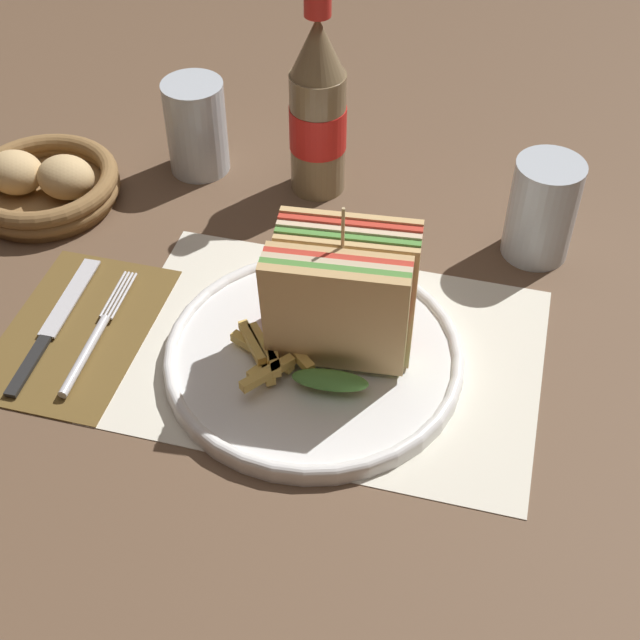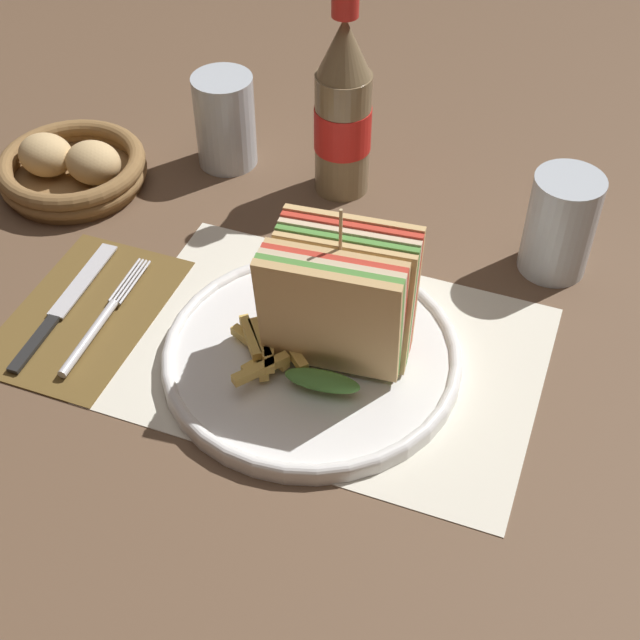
{
  "view_description": "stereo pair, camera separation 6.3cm",
  "coord_description": "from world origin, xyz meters",
  "px_view_note": "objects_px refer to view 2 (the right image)",
  "views": [
    {
      "loc": [
        0.15,
        -0.56,
        0.63
      ],
      "look_at": [
        0.0,
        0.02,
        0.04
      ],
      "focal_mm": 50.0,
      "sensor_mm": 36.0,
      "label": 1
    },
    {
      "loc": [
        0.21,
        -0.54,
        0.63
      ],
      "look_at": [
        0.0,
        0.02,
        0.04
      ],
      "focal_mm": 50.0,
      "sensor_mm": 36.0,
      "label": 2
    }
  ],
  "objects_px": {
    "club_sandwich": "(339,304)",
    "coke_bottle_near": "(343,112)",
    "plate_main": "(313,356)",
    "knife": "(63,306)",
    "bread_basket": "(72,168)",
    "glass_far": "(225,121)",
    "glass_near": "(559,231)",
    "fork": "(98,325)"
  },
  "relations": [
    {
      "from": "club_sandwich",
      "to": "coke_bottle_near",
      "type": "xyz_separation_m",
      "value": [
        -0.09,
        0.27,
        0.02
      ]
    },
    {
      "from": "plate_main",
      "to": "knife",
      "type": "relative_size",
      "value": 1.46
    },
    {
      "from": "plate_main",
      "to": "coke_bottle_near",
      "type": "xyz_separation_m",
      "value": [
        -0.07,
        0.28,
        0.09
      ]
    },
    {
      "from": "plate_main",
      "to": "club_sandwich",
      "type": "height_order",
      "value": "club_sandwich"
    },
    {
      "from": "bread_basket",
      "to": "glass_far",
      "type": "bearing_deg",
      "value": 35.54
    },
    {
      "from": "club_sandwich",
      "to": "glass_near",
      "type": "relative_size",
      "value": 1.48
    },
    {
      "from": "club_sandwich",
      "to": "fork",
      "type": "relative_size",
      "value": 0.97
    },
    {
      "from": "fork",
      "to": "coke_bottle_near",
      "type": "relative_size",
      "value": 0.73
    },
    {
      "from": "club_sandwich",
      "to": "knife",
      "type": "height_order",
      "value": "club_sandwich"
    },
    {
      "from": "fork",
      "to": "glass_far",
      "type": "relative_size",
      "value": 1.53
    },
    {
      "from": "glass_near",
      "to": "bread_basket",
      "type": "relative_size",
      "value": 0.66
    },
    {
      "from": "plate_main",
      "to": "bread_basket",
      "type": "xyz_separation_m",
      "value": [
        -0.37,
        0.17,
        0.01
      ]
    },
    {
      "from": "glass_far",
      "to": "bread_basket",
      "type": "height_order",
      "value": "glass_far"
    },
    {
      "from": "bread_basket",
      "to": "knife",
      "type": "bearing_deg",
      "value": -61.49
    },
    {
      "from": "plate_main",
      "to": "glass_far",
      "type": "bearing_deg",
      "value": 127.8
    },
    {
      "from": "plate_main",
      "to": "fork",
      "type": "xyz_separation_m",
      "value": [
        -0.21,
        -0.03,
        -0.0
      ]
    },
    {
      "from": "club_sandwich",
      "to": "glass_near",
      "type": "distance_m",
      "value": 0.27
    },
    {
      "from": "plate_main",
      "to": "club_sandwich",
      "type": "xyz_separation_m",
      "value": [
        0.02,
        0.01,
        0.07
      ]
    },
    {
      "from": "knife",
      "to": "plate_main",
      "type": "bearing_deg",
      "value": 2.19
    },
    {
      "from": "coke_bottle_near",
      "to": "glass_near",
      "type": "distance_m",
      "value": 0.27
    },
    {
      "from": "glass_near",
      "to": "glass_far",
      "type": "distance_m",
      "value": 0.41
    },
    {
      "from": "glass_near",
      "to": "glass_far",
      "type": "height_order",
      "value": "same"
    },
    {
      "from": "club_sandwich",
      "to": "coke_bottle_near",
      "type": "distance_m",
      "value": 0.29
    },
    {
      "from": "knife",
      "to": "coke_bottle_near",
      "type": "xyz_separation_m",
      "value": [
        0.19,
        0.3,
        0.1
      ]
    },
    {
      "from": "club_sandwich",
      "to": "bread_basket",
      "type": "relative_size",
      "value": 0.97
    },
    {
      "from": "plate_main",
      "to": "bread_basket",
      "type": "distance_m",
      "value": 0.41
    },
    {
      "from": "club_sandwich",
      "to": "fork",
      "type": "bearing_deg",
      "value": -170.44
    },
    {
      "from": "bread_basket",
      "to": "coke_bottle_near",
      "type": "bearing_deg",
      "value": 19.51
    },
    {
      "from": "fork",
      "to": "glass_near",
      "type": "distance_m",
      "value": 0.48
    },
    {
      "from": "glass_far",
      "to": "knife",
      "type": "bearing_deg",
      "value": -98.74
    },
    {
      "from": "knife",
      "to": "glass_far",
      "type": "xyz_separation_m",
      "value": [
        0.05,
        0.3,
        0.05
      ]
    },
    {
      "from": "glass_far",
      "to": "bread_basket",
      "type": "distance_m",
      "value": 0.19
    },
    {
      "from": "plate_main",
      "to": "fork",
      "type": "height_order",
      "value": "plate_main"
    },
    {
      "from": "glass_far",
      "to": "club_sandwich",
      "type": "bearing_deg",
      "value": -48.72
    },
    {
      "from": "fork",
      "to": "coke_bottle_near",
      "type": "distance_m",
      "value": 0.36
    },
    {
      "from": "club_sandwich",
      "to": "coke_bottle_near",
      "type": "relative_size",
      "value": 0.71
    },
    {
      "from": "knife",
      "to": "glass_near",
      "type": "relative_size",
      "value": 1.72
    },
    {
      "from": "club_sandwich",
      "to": "glass_far",
      "type": "distance_m",
      "value": 0.37
    },
    {
      "from": "knife",
      "to": "coke_bottle_near",
      "type": "bearing_deg",
      "value": 54.89
    },
    {
      "from": "knife",
      "to": "glass_far",
      "type": "height_order",
      "value": "glass_far"
    },
    {
      "from": "glass_near",
      "to": "glass_far",
      "type": "relative_size",
      "value": 1.0
    },
    {
      "from": "coke_bottle_near",
      "to": "glass_far",
      "type": "relative_size",
      "value": 2.09
    }
  ]
}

